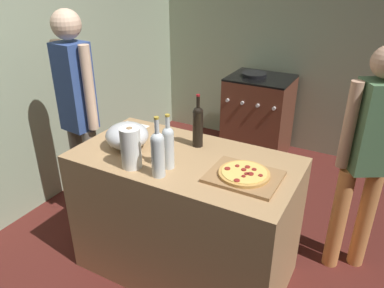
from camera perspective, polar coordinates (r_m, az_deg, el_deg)
ground_plane at (r=3.47m, az=7.26°, el=-9.61°), size 3.82×3.50×0.02m
kitchen_wall_rear at (r=4.33m, az=16.09°, el=15.75°), size 3.82×0.10×2.60m
kitchen_wall_left at (r=3.80m, az=-16.15°, el=14.43°), size 0.10×3.50×2.60m
counter at (r=2.58m, az=-1.09°, el=-10.92°), size 1.42×0.75×0.90m
cutting_board at (r=2.13m, az=7.94°, el=-4.95°), size 0.40×0.32×0.02m
pizza at (r=2.12m, az=7.97°, el=-4.47°), size 0.29×0.29×0.03m
mixing_bowl at (r=2.46m, az=-9.88°, el=1.26°), size 0.28×0.28×0.17m
paper_towel_roll at (r=2.20m, az=-9.33°, el=-0.60°), size 0.12×0.12×0.25m
wine_bottle_green at (r=2.08m, az=-5.23°, el=-1.25°), size 0.08×0.08×0.36m
wine_bottle_dark at (r=2.42m, az=0.90°, el=2.96°), size 0.07×0.07×0.36m
wine_bottle_amber at (r=2.16m, az=-3.64°, el=-0.20°), size 0.07×0.07×0.34m
recipe_sheet at (r=2.80m, az=-9.13°, el=2.61°), size 0.21×0.15×0.00m
stove at (r=4.25m, az=10.03°, el=4.26°), size 0.67×0.60×0.94m
person_in_stripes at (r=2.93m, az=-16.99°, el=4.97°), size 0.38×0.22×1.73m
person_in_red at (r=2.62m, az=25.15°, el=-1.32°), size 0.33×0.28×1.59m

